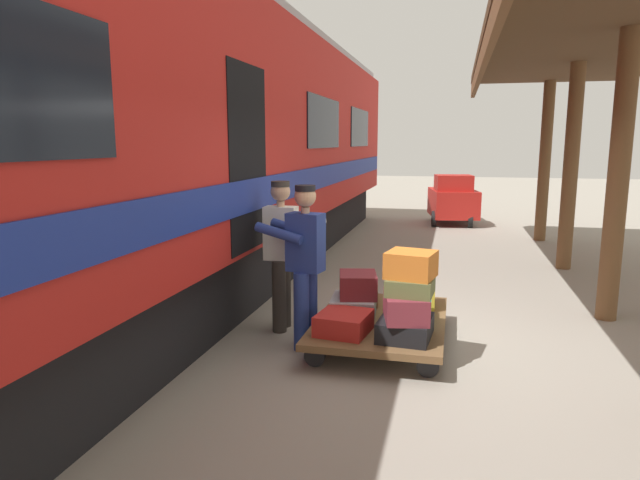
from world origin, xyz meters
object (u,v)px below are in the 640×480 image
object	(u,v)px
train_car	(125,148)
suitcase_orange_carryall	(411,265)
suitcase_brown_leather	(362,294)
suitcase_maroon_trunk	(358,285)
suitcase_gray_aluminum	(353,307)
porter_by_door	(283,250)
porter_in_overalls	(304,261)
suitcase_burgundy_valise	(406,307)
luggage_cart	(381,322)
baggage_tug	(453,200)
suitcase_black_hardshell	(405,328)
suitcase_olive_duffel	(410,286)
suitcase_yellow_case	(414,294)
suitcase_teal_softside	(410,312)
suitcase_red_plastic	(344,323)

from	to	relation	value
train_car	suitcase_orange_carryall	distance (m)	3.53
suitcase_brown_leather	suitcase_maroon_trunk	distance (m)	0.56
suitcase_gray_aluminum	porter_by_door	xyz separation A→B (m)	(0.85, -0.20, 0.54)
suitcase_brown_leather	porter_in_overalls	size ratio (longest dim) A/B	0.28
suitcase_burgundy_valise	suitcase_orange_carryall	bearing A→B (deg)	-125.98
suitcase_gray_aluminum	porter_by_door	size ratio (longest dim) A/B	0.32
luggage_cart	baggage_tug	bearing A→B (deg)	-94.17
suitcase_burgundy_valise	porter_in_overalls	world-z (taller)	porter_in_overalls
suitcase_black_hardshell	suitcase_olive_duffel	bearing A→B (deg)	150.54
suitcase_black_hardshell	suitcase_yellow_case	bearing A→B (deg)	-90.00
train_car	suitcase_brown_leather	distance (m)	3.21
baggage_tug	porter_by_door	bearing A→B (deg)	78.58
suitcase_olive_duffel	suitcase_orange_carryall	xyz separation A→B (m)	(0.00, -0.04, 0.20)
train_car	suitcase_teal_softside	size ratio (longest dim) A/B	43.25
suitcase_yellow_case	suitcase_orange_carryall	world-z (taller)	suitcase_orange_carryall
suitcase_red_plastic	suitcase_olive_duffel	size ratio (longest dim) A/B	1.22
porter_in_overalls	suitcase_teal_softside	bearing A→B (deg)	-164.76
suitcase_yellow_case	porter_in_overalls	size ratio (longest dim) A/B	0.28
suitcase_olive_duffel	baggage_tug	distance (m)	9.80
suitcase_black_hardshell	baggage_tug	size ratio (longest dim) A/B	0.32
suitcase_red_plastic	suitcase_burgundy_valise	size ratio (longest dim) A/B	0.95
luggage_cart	suitcase_teal_softside	distance (m)	0.33
suitcase_red_plastic	baggage_tug	xyz separation A→B (m)	(-0.97, -9.77, 0.25)
suitcase_olive_duffel	baggage_tug	xyz separation A→B (m)	(-0.34, -9.79, -0.16)
suitcase_olive_duffel	suitcase_orange_carryall	world-z (taller)	suitcase_orange_carryall
suitcase_black_hardshell	suitcase_yellow_case	distance (m)	1.08
suitcase_gray_aluminum	suitcase_black_hardshell	xyz separation A→B (m)	(-0.60, 0.54, -0.01)
luggage_cart	suitcase_teal_softside	world-z (taller)	suitcase_teal_softside
porter_in_overalls	suitcase_burgundy_valise	bearing A→B (deg)	165.47
suitcase_red_plastic	suitcase_maroon_trunk	size ratio (longest dim) A/B	1.12
luggage_cart	suitcase_maroon_trunk	size ratio (longest dim) A/B	4.23
suitcase_gray_aluminum	porter_by_door	distance (m)	1.03
suitcase_red_plastic	porter_in_overalls	bearing A→B (deg)	-27.53
suitcase_gray_aluminum	suitcase_olive_duffel	bearing A→B (deg)	138.75
luggage_cart	suitcase_orange_carryall	bearing A→B (deg)	122.84
suitcase_red_plastic	suitcase_burgundy_valise	world-z (taller)	suitcase_burgundy_valise
train_car	suitcase_olive_duffel	size ratio (longest dim) A/B	48.60
suitcase_yellow_case	suitcase_orange_carryall	xyz separation A→B (m)	(-0.04, 1.06, 0.58)
suitcase_teal_softside	suitcase_yellow_case	xyz separation A→B (m)	(0.00, -0.54, 0.04)
suitcase_yellow_case	porter_by_door	distance (m)	1.58
baggage_tug	suitcase_maroon_trunk	bearing A→B (deg)	84.19
train_car	suitcase_gray_aluminum	bearing A→B (deg)	178.89
suitcase_gray_aluminum	porter_in_overalls	size ratio (longest dim) A/B	0.32
suitcase_teal_softside	porter_in_overalls	world-z (taller)	porter_in_overalls
suitcase_maroon_trunk	porter_in_overalls	world-z (taller)	porter_in_overalls
suitcase_brown_leather	porter_in_overalls	xyz separation A→B (m)	(0.47, 0.83, 0.55)
train_car	suitcase_yellow_case	xyz separation A→B (m)	(-3.28, -0.49, -1.65)
train_car	suitcase_gray_aluminum	world-z (taller)	train_car
suitcase_burgundy_valise	baggage_tug	size ratio (longest dim) A/B	0.29
suitcase_olive_duffel	suitcase_orange_carryall	distance (m)	0.21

